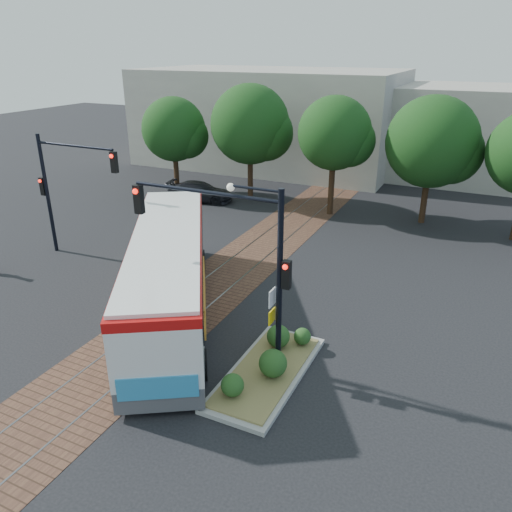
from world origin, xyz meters
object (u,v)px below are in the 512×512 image
object	(u,v)px
parked_car	(200,192)
city_bus	(169,270)
signal_pole_main	(242,250)
signal_pole_left	(62,180)
traffic_island	(269,365)

from	to	relation	value
parked_car	city_bus	bearing A→B (deg)	-163.93
signal_pole_main	signal_pole_left	xyz separation A→B (m)	(-12.23, 4.80, -0.29)
parked_car	signal_pole_main	bearing A→B (deg)	-155.46
signal_pole_main	parked_car	size ratio (longest dim) A/B	1.34
signal_pole_main	city_bus	bearing A→B (deg)	155.14
city_bus	traffic_island	bearing A→B (deg)	-52.91
signal_pole_left	city_bus	bearing A→B (deg)	-19.59
signal_pole_main	parked_car	world-z (taller)	signal_pole_main
city_bus	traffic_island	xyz separation A→B (m)	(5.17, -2.04, -1.52)
signal_pole_left	signal_pole_main	bearing A→B (deg)	-21.45
signal_pole_left	parked_car	world-z (taller)	signal_pole_left
signal_pole_main	signal_pole_left	world-z (taller)	signal_pole_main
city_bus	traffic_island	world-z (taller)	city_bus
signal_pole_main	signal_pole_left	size ratio (longest dim) A/B	1.00
traffic_island	signal_pole_left	world-z (taller)	signal_pole_left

